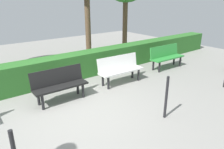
# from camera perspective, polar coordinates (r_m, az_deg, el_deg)

# --- Properties ---
(ground_plane) EXTENTS (18.75, 18.75, 0.00)m
(ground_plane) POSITION_cam_1_polar(r_m,az_deg,el_deg) (5.15, -9.75, -10.27)
(ground_plane) COLOR gray
(bench_green) EXTENTS (1.52, 0.50, 0.86)m
(bench_green) POSITION_cam_1_polar(r_m,az_deg,el_deg) (8.35, 14.48, 4.95)
(bench_green) COLOR #2D8C38
(bench_green) RESTS_ON ground_plane
(bench_white) EXTENTS (1.51, 0.52, 0.86)m
(bench_white) POSITION_cam_1_polar(r_m,az_deg,el_deg) (6.65, 2.16, 1.72)
(bench_white) COLOR white
(bench_white) RESTS_ON ground_plane
(bench_black) EXTENTS (1.42, 0.48, 0.86)m
(bench_black) POSITION_cam_1_polar(r_m,az_deg,el_deg) (5.64, -14.05, -2.35)
(bench_black) COLOR black
(bench_black) RESTS_ON ground_plane
(hedge_row) EXTENTS (14.75, 0.62, 0.83)m
(hedge_row) POSITION_cam_1_polar(r_m,az_deg,el_deg) (7.14, -10.73, 2.15)
(hedge_row) COLOR #2D6B28
(hedge_row) RESTS_ON ground_plane
(railing_post_mid) EXTENTS (0.06, 0.06, 1.00)m
(railing_post_mid) POSITION_cam_1_polar(r_m,az_deg,el_deg) (4.83, 14.49, -6.05)
(railing_post_mid) COLOR black
(railing_post_mid) RESTS_ON ground_plane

